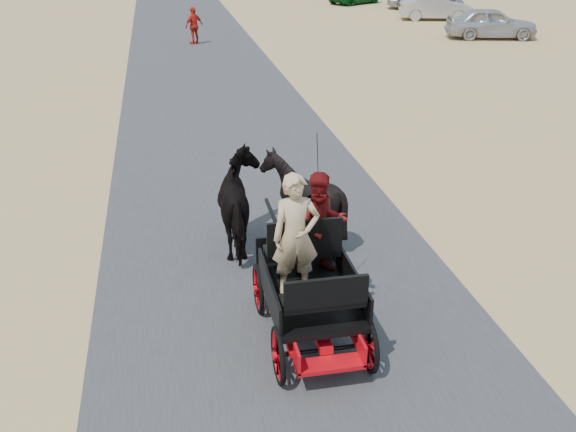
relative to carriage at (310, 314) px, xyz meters
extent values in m
plane|color=tan|center=(-0.16, 2.01, -0.36)|extent=(140.00, 140.00, 0.00)
cube|color=#38383A|center=(-0.16, 2.01, -0.35)|extent=(6.00, 140.00, 0.01)
imported|color=black|center=(-0.55, 3.00, 0.49)|extent=(0.91, 2.01, 1.70)
imported|color=black|center=(0.55, 3.00, 0.49)|extent=(1.37, 1.54, 1.70)
imported|color=tan|center=(-0.20, 0.05, 1.26)|extent=(0.66, 0.43, 1.80)
imported|color=#660C0F|center=(0.30, 0.60, 1.15)|extent=(0.77, 0.60, 1.58)
imported|color=red|center=(-0.07, 24.28, 0.50)|extent=(1.07, 0.93, 1.73)
imported|color=#B2B2B7|center=(14.64, 22.98, 0.39)|extent=(4.71, 2.74, 1.51)
imported|color=#B2B2B7|center=(14.53, 29.58, 0.34)|extent=(4.48, 2.46, 1.40)
camera|label=1|loc=(-1.82, -7.58, 5.21)|focal=40.00mm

